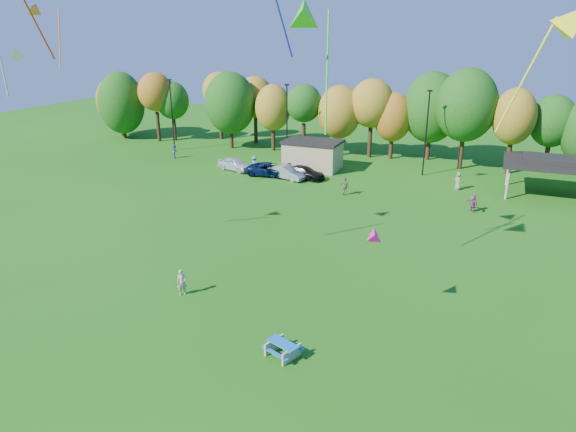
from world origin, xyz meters
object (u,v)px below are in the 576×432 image
at_px(picnic_table, 283,348).
at_px(car_a, 235,164).
at_px(car_d, 304,173).
at_px(kite_flyer, 182,282).
at_px(car_c, 270,170).
at_px(car_b, 287,172).

relative_size(picnic_table, car_a, 0.46).
distance_m(car_a, car_d, 8.42).
distance_m(kite_flyer, car_c, 26.93).
bearing_deg(picnic_table, car_a, 141.98).
bearing_deg(picnic_table, car_d, 129.10).
xyz_separation_m(car_a, car_d, (8.42, -0.24, -0.06)).
xyz_separation_m(kite_flyer, car_d, (-2.33, 26.54, -0.15)).
height_order(picnic_table, car_d, car_d).
xyz_separation_m(kite_flyer, car_c, (-6.17, 26.21, -0.11)).
height_order(picnic_table, kite_flyer, kite_flyer).
height_order(kite_flyer, car_c, kite_flyer).
bearing_deg(kite_flyer, car_a, 73.38).
relative_size(car_b, car_d, 0.93).
relative_size(car_a, car_c, 0.85).
bearing_deg(car_c, car_d, -91.02).
distance_m(kite_flyer, car_a, 28.86).
bearing_deg(car_c, car_a, 77.00).
xyz_separation_m(car_c, car_d, (3.84, 0.33, -0.03)).
bearing_deg(car_b, picnic_table, -142.25).
xyz_separation_m(picnic_table, car_c, (-14.08, 29.50, 0.29)).
bearing_deg(picnic_table, car_c, 135.67).
bearing_deg(car_c, kite_flyer, -172.64).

